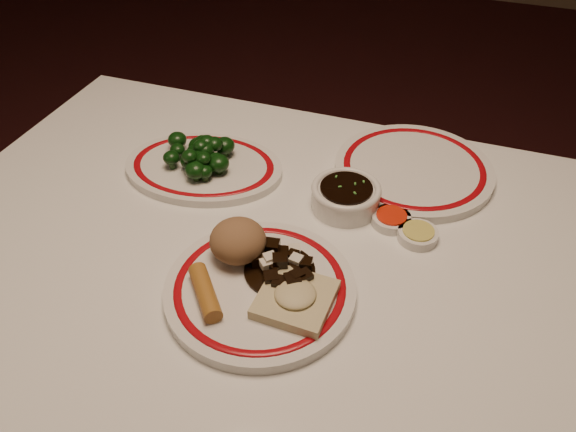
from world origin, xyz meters
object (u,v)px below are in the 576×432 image
(main_plate, at_px, (260,289))
(fried_wonton, at_px, (295,298))
(rice_mound, at_px, (238,241))
(spring_roll, at_px, (205,292))
(broccoli_plate, at_px, (204,167))
(stirfry_heap, at_px, (282,268))
(broccoli_pile, at_px, (200,153))
(soy_bowl, at_px, (346,197))
(dining_table, at_px, (274,305))

(main_plate, relative_size, fried_wonton, 3.21)
(main_plate, bearing_deg, rice_mound, 138.60)
(rice_mound, xyz_separation_m, spring_roll, (-0.01, -0.09, -0.02))
(main_plate, relative_size, broccoli_plate, 1.04)
(main_plate, xyz_separation_m, stirfry_heap, (0.02, 0.03, 0.02))
(broccoli_pile, relative_size, soy_bowl, 1.22)
(fried_wonton, bearing_deg, soy_bowl, 88.52)
(dining_table, relative_size, soy_bowl, 10.49)
(spring_roll, xyz_separation_m, stirfry_heap, (0.08, 0.08, -0.00))
(main_plate, height_order, spring_roll, spring_roll)
(rice_mound, xyz_separation_m, fried_wonton, (0.11, -0.06, -0.02))
(dining_table, bearing_deg, soy_bowl, 68.37)
(rice_mound, relative_size, stirfry_heap, 0.78)
(dining_table, distance_m, rice_mound, 0.15)
(spring_roll, distance_m, broccoli_pile, 0.32)
(spring_roll, height_order, stirfry_heap, stirfry_heap)
(spring_roll, bearing_deg, rice_mound, 44.32)
(dining_table, xyz_separation_m, broccoli_pile, (-0.21, 0.18, 0.13))
(stirfry_heap, height_order, broccoli_pile, broccoli_pile)
(soy_bowl, bearing_deg, rice_mound, -122.09)
(fried_wonton, relative_size, stirfry_heap, 0.95)
(soy_bowl, bearing_deg, broccoli_plate, 177.22)
(spring_roll, bearing_deg, broccoli_pile, 77.48)
(dining_table, distance_m, broccoli_plate, 0.29)
(dining_table, bearing_deg, broccoli_pile, 138.47)
(soy_bowl, bearing_deg, spring_roll, -114.37)
(main_plate, bearing_deg, fried_wonton, -13.77)
(stirfry_heap, bearing_deg, main_plate, -124.44)
(dining_table, height_order, stirfry_heap, stirfry_heap)
(stirfry_heap, height_order, broccoli_plate, stirfry_heap)
(broccoli_pile, bearing_deg, main_plate, -49.10)
(spring_roll, bearing_deg, broccoli_plate, 76.94)
(main_plate, height_order, rice_mound, rice_mound)
(dining_table, xyz_separation_m, stirfry_heap, (0.03, -0.03, 0.12))
(dining_table, relative_size, fried_wonton, 11.75)
(fried_wonton, bearing_deg, stirfry_heap, 127.35)
(rice_mound, distance_m, soy_bowl, 0.22)
(dining_table, xyz_separation_m, main_plate, (0.00, -0.06, 0.10))
(fried_wonton, distance_m, broccoli_pile, 0.37)
(fried_wonton, height_order, broccoli_pile, broccoli_pile)
(fried_wonton, bearing_deg, spring_roll, -164.51)
(main_plate, distance_m, stirfry_heap, 0.04)
(dining_table, xyz_separation_m, broccoli_plate, (-0.20, 0.18, 0.10))
(stirfry_heap, xyz_separation_m, broccoli_plate, (-0.23, 0.21, -0.02))
(main_plate, bearing_deg, dining_table, 93.54)
(main_plate, bearing_deg, spring_roll, -142.57)
(fried_wonton, distance_m, soy_bowl, 0.24)
(rice_mound, distance_m, spring_roll, 0.09)
(rice_mound, relative_size, soy_bowl, 0.73)
(stirfry_heap, bearing_deg, dining_table, 133.55)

